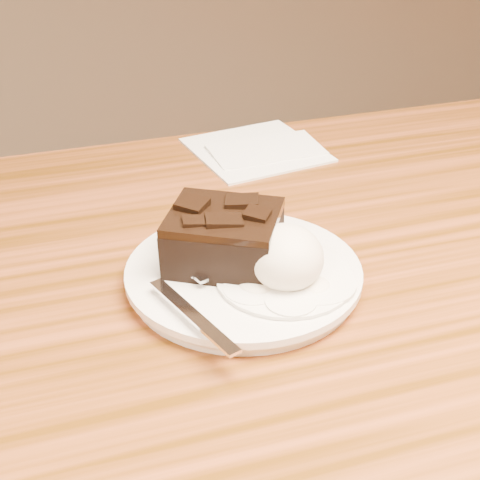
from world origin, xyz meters
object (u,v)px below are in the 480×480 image
object	(u,v)px
plate	(243,276)
ice_cream_scoop	(286,257)
spoon	(198,269)
napkin	(256,149)
brownie	(224,241)

from	to	relation	value
plate	ice_cream_scoop	bearing A→B (deg)	-45.41
spoon	napkin	xyz separation A→B (m)	(0.15, 0.27, -0.02)
plate	spoon	distance (m)	0.04
plate	spoon	size ratio (longest dim) A/B	1.21
napkin	plate	bearing A→B (deg)	-111.17
plate	brownie	bearing A→B (deg)	131.00
ice_cream_scoop	napkin	bearing A→B (deg)	75.45
plate	ice_cream_scoop	xyz separation A→B (m)	(0.03, -0.03, 0.03)
brownie	spoon	distance (m)	0.03
spoon	brownie	bearing A→B (deg)	4.00
napkin	brownie	bearing A→B (deg)	-114.70
ice_cream_scoop	plate	bearing A→B (deg)	134.59
ice_cream_scoop	napkin	size ratio (longest dim) A/B	0.47
brownie	napkin	world-z (taller)	brownie
spoon	napkin	size ratio (longest dim) A/B	1.17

